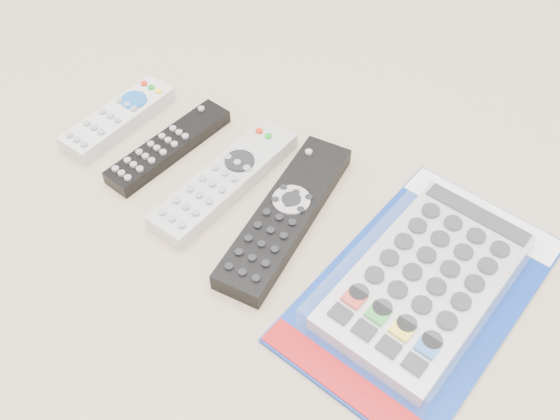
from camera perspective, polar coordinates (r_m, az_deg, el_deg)
The scene contains 5 objects.
remote_small_grey at distance 0.85m, azimuth -14.54°, elevation 8.14°, with size 0.07×0.17×0.02m.
remote_slim_black at distance 0.80m, azimuth -10.16°, elevation 5.76°, with size 0.07×0.18×0.02m.
remote_silver_dvd at distance 0.75m, azimuth -5.03°, elevation 2.75°, with size 0.09×0.22×0.02m.
remote_large_black at distance 0.71m, azimuth 0.53°, elevation -0.45°, with size 0.06×0.24×0.03m.
jumbo_remote_packaged at distance 0.66m, azimuth 13.27°, elevation -6.16°, with size 0.24×0.34×0.04m.
Camera 1 is at (0.26, -0.43, 0.55)m, focal length 40.00 mm.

